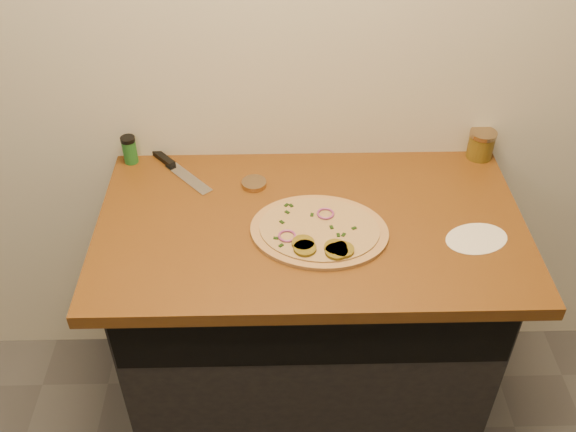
{
  "coord_description": "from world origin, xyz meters",
  "views": [
    {
      "loc": [
        -0.1,
        0.04,
        2.06
      ],
      "look_at": [
        -0.06,
        1.38,
        0.95
      ],
      "focal_mm": 40.0,
      "sensor_mm": 36.0,
      "label": 1
    }
  ],
  "objects_px": {
    "pizza": "(319,231)",
    "chefs_knife": "(175,167)",
    "spice_shaker": "(130,150)",
    "salsa_jar": "(481,144)"
  },
  "relations": [
    {
      "from": "pizza",
      "to": "chefs_knife",
      "type": "distance_m",
      "value": 0.53
    },
    {
      "from": "chefs_knife",
      "to": "spice_shaker",
      "type": "bearing_deg",
      "value": 163.87
    },
    {
      "from": "pizza",
      "to": "chefs_knife",
      "type": "bearing_deg",
      "value": 143.63
    },
    {
      "from": "pizza",
      "to": "salsa_jar",
      "type": "xyz_separation_m",
      "value": [
        0.53,
        0.36,
        0.04
      ]
    },
    {
      "from": "pizza",
      "to": "salsa_jar",
      "type": "relative_size",
      "value": 4.61
    },
    {
      "from": "chefs_knife",
      "to": "pizza",
      "type": "bearing_deg",
      "value": -36.37
    },
    {
      "from": "chefs_knife",
      "to": "spice_shaker",
      "type": "height_order",
      "value": "spice_shaker"
    },
    {
      "from": "salsa_jar",
      "to": "spice_shaker",
      "type": "bearing_deg",
      "value": -179.82
    },
    {
      "from": "chefs_knife",
      "to": "salsa_jar",
      "type": "relative_size",
      "value": 2.62
    },
    {
      "from": "pizza",
      "to": "salsa_jar",
      "type": "bearing_deg",
      "value": 34.27
    }
  ]
}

